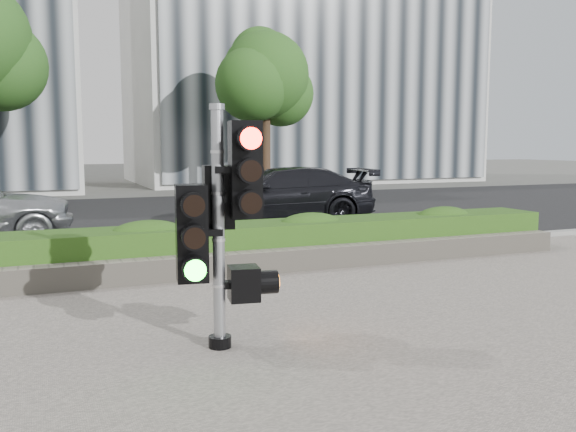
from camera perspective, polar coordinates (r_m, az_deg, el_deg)
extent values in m
plane|color=#51514C|center=(7.47, -0.28, -8.61)|extent=(120.00, 120.00, 0.00)
cube|color=#9E9389|center=(5.35, 10.20, -14.85)|extent=(16.00, 11.00, 0.03)
cube|color=black|center=(17.01, -13.07, -0.13)|extent=(60.00, 13.00, 0.02)
cube|color=gray|center=(10.38, -6.86, -3.99)|extent=(60.00, 0.25, 0.12)
cube|color=gray|center=(9.17, -4.77, -4.48)|extent=(12.00, 0.32, 0.34)
cube|color=#478127|center=(9.75, -5.94, -2.81)|extent=(12.00, 1.00, 0.68)
cube|color=#B7B7B2|center=(34.76, 1.03, 13.32)|extent=(18.00, 10.00, 12.00)
sphere|color=#17511B|center=(21.70, -25.33, 12.63)|extent=(2.88, 2.88, 2.88)
cylinder|color=black|center=(23.65, -2.09, 6.22)|extent=(0.36, 0.36, 3.58)
sphere|color=#17511B|center=(23.80, -2.12, 13.02)|extent=(3.33, 3.33, 3.33)
sphere|color=#17511B|center=(24.31, -0.65, 11.37)|extent=(2.56, 2.56, 2.56)
sphere|color=#17511B|center=(23.19, -3.30, 12.23)|extent=(2.82, 2.82, 2.82)
sphere|color=#17511B|center=(24.49, -2.66, 14.65)|extent=(2.30, 2.30, 2.30)
cylinder|color=black|center=(6.03, -6.39, -11.59)|extent=(0.22, 0.22, 0.11)
cylinder|color=gray|center=(5.78, -6.52, -1.41)|extent=(0.11, 0.11, 2.26)
cylinder|color=gray|center=(5.74, -6.68, 10.12)|extent=(0.14, 0.14, 0.06)
cube|color=#FF1107|center=(5.74, -4.03, 4.36)|extent=(0.33, 0.33, 0.90)
cube|color=#14E51E|center=(5.73, -9.00, -1.59)|extent=(0.33, 0.33, 0.90)
cube|color=black|center=(6.00, -6.55, 1.80)|extent=(0.33, 0.33, 0.62)
cube|color=orange|center=(5.95, -4.16, -6.30)|extent=(0.33, 0.33, 0.33)
imported|color=black|center=(15.42, -0.80, 2.00)|extent=(5.04, 2.63, 1.39)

